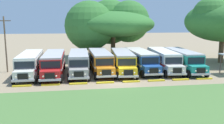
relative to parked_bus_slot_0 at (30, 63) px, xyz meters
name	(u,v)px	position (x,y,z in m)	size (l,w,h in m)	color
ground_plane	(118,83)	(10.73, -5.93, -1.58)	(220.00, 220.00, 0.00)	#937F60
foreground_grass_strip	(136,108)	(10.73, -14.10, -1.58)	(80.00, 11.90, 0.01)	#4C7538
parked_bus_slot_0	(30,63)	(0.00, 0.00, 0.00)	(2.97, 10.88, 2.82)	silver
parked_bus_slot_1	(54,62)	(3.04, -0.20, 0.00)	(2.71, 10.84, 2.82)	red
parked_bus_slot_2	(79,61)	(6.36, 0.15, 0.00)	(2.89, 10.87, 2.82)	#9E9993
parked_bus_slot_3	(100,60)	(9.32, 0.58, 0.00)	(2.89, 10.86, 2.82)	orange
parked_bus_slot_4	(122,60)	(12.41, 0.15, 0.00)	(3.36, 10.94, 2.82)	yellow
parked_bus_slot_5	(140,59)	(15.16, 0.73, 0.00)	(2.86, 10.86, 2.82)	#23519E
parked_bus_slot_6	(163,59)	(18.49, 0.38, 0.00)	(3.28, 10.93, 2.82)	silver
parked_bus_slot_7	(183,59)	(21.22, -0.07, 0.00)	(3.11, 10.90, 2.82)	teal
curb_wheelstop_0	(22,86)	(0.07, -5.91, -1.51)	(2.00, 0.36, 0.15)	yellow
curb_wheelstop_1	(51,85)	(3.11, -5.91, -1.51)	(2.00, 0.36, 0.15)	yellow
curb_wheelstop_2	(78,84)	(6.16, -5.91, -1.51)	(2.00, 0.36, 0.15)	yellow
curb_wheelstop_3	(105,83)	(9.20, -5.91, -1.51)	(2.00, 0.36, 0.15)	yellow
curb_wheelstop_4	(131,82)	(12.25, -5.91, -1.51)	(2.00, 0.36, 0.15)	yellow
curb_wheelstop_5	(156,81)	(15.29, -5.91, -1.51)	(2.00, 0.36, 0.15)	yellow
curb_wheelstop_6	(181,80)	(18.34, -5.91, -1.51)	(2.00, 0.36, 0.15)	yellow
curb_wheelstop_7	(204,79)	(21.38, -5.91, -1.51)	(2.00, 0.36, 0.15)	yellow
broad_shade_tree	(110,23)	(12.63, 13.67, 4.94)	(16.66, 16.75, 11.40)	brown
secondary_tree	(223,20)	(30.60, 5.26, 5.54)	(13.57, 12.51, 11.07)	brown
utility_pole	(5,43)	(-3.49, 2.16, 2.49)	(1.80, 0.20, 7.64)	brown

